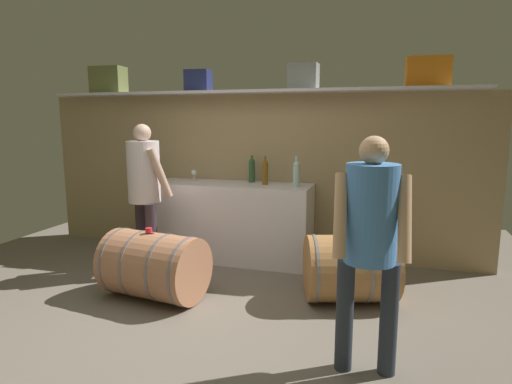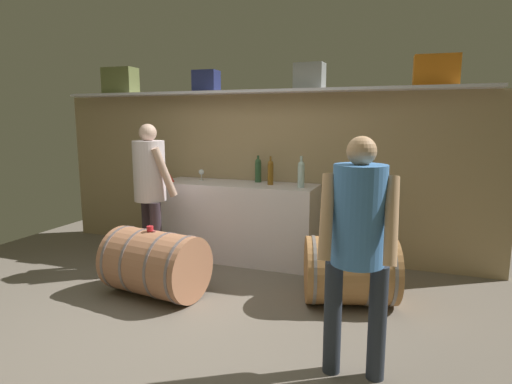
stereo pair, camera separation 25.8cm
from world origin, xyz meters
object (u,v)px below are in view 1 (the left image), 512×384
at_px(wine_barrel_near, 154,266).
at_px(toolcase_olive, 108,80).
at_px(wine_bottle_green, 252,170).
at_px(toolcase_navy, 198,81).
at_px(visitor_tasting, 370,232).
at_px(toolcase_orange, 428,72).
at_px(wine_bottle_clear, 296,173).
at_px(wine_barrel_far, 350,268).
at_px(toolcase_grey, 303,76).
at_px(red_funnel, 162,179).
at_px(tasting_cup, 149,230).
at_px(work_cabinet, 232,222).
at_px(winemaker_pouring, 145,183).
at_px(wine_bottle_amber, 265,172).
at_px(wine_glass, 194,173).

bearing_deg(wine_barrel_near, toolcase_olive, 141.92).
bearing_deg(wine_bottle_green, toolcase_navy, 177.98).
bearing_deg(visitor_tasting, toolcase_orange, -106.78).
distance_m(wine_bottle_clear, wine_barrel_far, 1.29).
distance_m(toolcase_grey, toolcase_orange, 1.30).
xyz_separation_m(red_funnel, visitor_tasting, (2.47, -1.82, -0.01)).
bearing_deg(red_funnel, tasting_cup, -67.49).
height_order(toolcase_navy, work_cabinet, toolcase_navy).
height_order(toolcase_navy, wine_bottle_clear, toolcase_navy).
relative_size(wine_barrel_near, winemaker_pouring, 0.61).
xyz_separation_m(wine_bottle_amber, visitor_tasting, (1.24, -2.00, -0.11)).
bearing_deg(red_funnel, wine_barrel_far, -16.53).
distance_m(toolcase_navy, winemaker_pouring, 1.46).
height_order(toolcase_orange, wine_barrel_far, toolcase_orange).
distance_m(wine_bottle_clear, tasting_cup, 1.74).
bearing_deg(red_funnel, visitor_tasting, -36.35).
bearing_deg(red_funnel, wine_bottle_green, 18.07).
xyz_separation_m(wine_bottle_amber, wine_bottle_green, (-0.21, 0.15, 0.00)).
relative_size(work_cabinet, tasting_cup, 30.04).
xyz_separation_m(toolcase_navy, visitor_tasting, (2.13, -2.17, -1.16)).
height_order(wine_glass, tasting_cup, wine_glass).
xyz_separation_m(toolcase_grey, wine_bottle_amber, (-0.39, -0.18, -1.07)).
relative_size(wine_bottle_clear, wine_glass, 2.55).
bearing_deg(toolcase_grey, wine_bottle_green, -174.89).
bearing_deg(toolcase_navy, visitor_tasting, -49.02).
relative_size(red_funnel, wine_barrel_near, 0.11).
height_order(wine_glass, winemaker_pouring, winemaker_pouring).
xyz_separation_m(toolcase_navy, wine_glass, (-0.03, -0.12, -1.11)).
distance_m(red_funnel, tasting_cup, 1.27).
distance_m(toolcase_navy, wine_bottle_clear, 1.66).
relative_size(toolcase_olive, wine_barrel_far, 0.44).
distance_m(wine_bottle_green, visitor_tasting, 2.60).
distance_m(wine_bottle_amber, wine_glass, 0.93).
bearing_deg(toolcase_orange, wine_barrel_far, -125.56).
xyz_separation_m(wine_glass, wine_barrel_far, (1.98, -0.92, -0.71)).
relative_size(work_cabinet, wine_bottle_amber, 5.72).
distance_m(toolcase_navy, wine_bottle_amber, 1.39).
height_order(wine_bottle_amber, red_funnel, wine_bottle_amber).
xyz_separation_m(wine_bottle_green, wine_barrel_near, (-0.51, -1.47, -0.76)).
height_order(wine_bottle_green, winemaker_pouring, winemaker_pouring).
relative_size(toolcase_olive, toolcase_grey, 1.29).
distance_m(wine_glass, visitor_tasting, 2.99).
bearing_deg(wine_bottle_clear, visitor_tasting, -65.87).
relative_size(wine_bottle_amber, wine_bottle_clear, 0.94).
distance_m(toolcase_grey, wine_bottle_amber, 1.16).
distance_m(wine_bottle_clear, wine_barrel_near, 1.83).
bearing_deg(toolcase_orange, wine_bottle_green, 177.06).
xyz_separation_m(toolcase_olive, wine_bottle_green, (1.94, -0.02, -1.10)).
bearing_deg(wine_bottle_clear, toolcase_orange, 10.44).
bearing_deg(wine_bottle_clear, toolcase_navy, 169.14).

